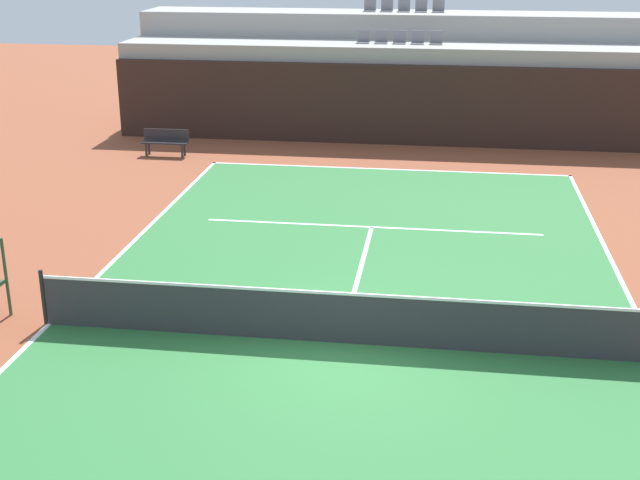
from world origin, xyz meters
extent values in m
plane|color=brown|center=(0.00, 0.00, 0.00)|extent=(80.00, 80.00, 0.00)
cube|color=#2D7238|center=(0.00, 0.00, 0.01)|extent=(11.00, 24.00, 0.01)
cube|color=white|center=(0.00, 11.95, 0.01)|extent=(11.00, 0.10, 0.00)
cube|color=white|center=(-5.45, 0.00, 0.01)|extent=(0.10, 24.00, 0.00)
cube|color=white|center=(0.00, 6.40, 0.01)|extent=(8.26, 0.10, 0.00)
cube|color=white|center=(0.00, 3.20, 0.01)|extent=(0.10, 6.40, 0.00)
cube|color=black|center=(0.00, 15.37, 1.34)|extent=(19.40, 0.30, 2.69)
cube|color=#9E9E99|center=(0.00, 16.72, 1.61)|extent=(19.40, 2.40, 3.21)
cube|color=#9E9E99|center=(0.00, 19.12, 2.04)|extent=(19.40, 2.40, 4.08)
cube|color=slate|center=(-1.26, 16.72, 3.23)|extent=(0.44, 0.44, 0.04)
cube|color=slate|center=(-1.26, 16.92, 3.45)|extent=(0.44, 0.04, 0.40)
cube|color=slate|center=(-0.63, 16.72, 3.23)|extent=(0.44, 0.44, 0.04)
cube|color=slate|center=(-0.63, 16.92, 3.45)|extent=(0.44, 0.04, 0.40)
cube|color=slate|center=(0.00, 16.72, 3.23)|extent=(0.44, 0.44, 0.04)
cube|color=slate|center=(0.00, 16.92, 3.45)|extent=(0.44, 0.04, 0.40)
cube|color=slate|center=(0.63, 16.72, 3.23)|extent=(0.44, 0.44, 0.04)
cube|color=slate|center=(0.63, 16.92, 3.45)|extent=(0.44, 0.04, 0.40)
cube|color=slate|center=(1.26, 16.72, 3.23)|extent=(0.44, 0.44, 0.04)
cube|color=slate|center=(1.26, 16.92, 3.45)|extent=(0.44, 0.04, 0.40)
cube|color=slate|center=(-1.26, 19.12, 4.10)|extent=(0.44, 0.44, 0.04)
cube|color=slate|center=(-1.26, 19.32, 4.32)|extent=(0.44, 0.04, 0.40)
cube|color=slate|center=(-0.63, 19.12, 4.10)|extent=(0.44, 0.44, 0.04)
cube|color=slate|center=(-0.63, 19.32, 4.32)|extent=(0.44, 0.04, 0.40)
cube|color=slate|center=(0.00, 19.12, 4.10)|extent=(0.44, 0.44, 0.04)
cube|color=slate|center=(0.00, 19.32, 4.32)|extent=(0.44, 0.04, 0.40)
cube|color=slate|center=(0.63, 19.12, 4.10)|extent=(0.44, 0.44, 0.04)
cube|color=slate|center=(0.63, 19.32, 4.32)|extent=(0.44, 0.04, 0.40)
cube|color=slate|center=(1.26, 19.12, 4.10)|extent=(0.44, 0.44, 0.04)
cube|color=slate|center=(1.26, 19.32, 4.32)|extent=(0.44, 0.04, 0.40)
cylinder|color=black|center=(-5.50, 0.00, 0.55)|extent=(0.08, 0.08, 1.07)
cube|color=#333338|center=(0.00, 0.00, 0.47)|extent=(10.90, 0.02, 0.92)
cube|color=white|center=(0.00, 0.00, 0.96)|extent=(10.90, 0.04, 0.05)
cylinder|color=#334C2D|center=(-6.35, 0.30, 0.78)|extent=(0.06, 0.06, 1.55)
cube|color=#232328|center=(-7.24, 12.63, 0.45)|extent=(1.50, 0.40, 0.05)
cube|color=#232328|center=(-7.24, 12.81, 0.67)|extent=(1.50, 0.04, 0.36)
cube|color=#2D2D33|center=(-7.84, 12.49, 0.21)|extent=(0.06, 0.06, 0.42)
cube|color=#2D2D33|center=(-6.64, 12.49, 0.21)|extent=(0.06, 0.06, 0.42)
cube|color=#2D2D33|center=(-7.84, 12.77, 0.21)|extent=(0.06, 0.06, 0.42)
cube|color=#2D2D33|center=(-6.64, 12.77, 0.21)|extent=(0.06, 0.06, 0.42)
camera|label=1|loc=(1.59, -13.67, 6.87)|focal=48.47mm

